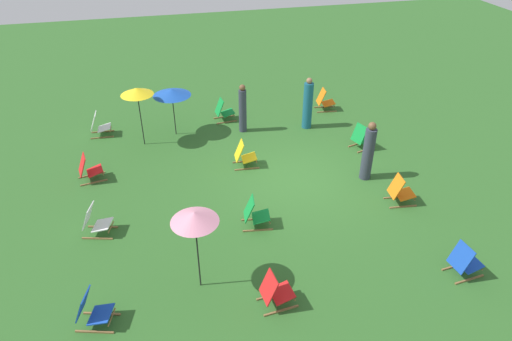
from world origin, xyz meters
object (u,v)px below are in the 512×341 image
Objects in this scene: deckchair_3 at (92,311)px; deckchair_9 at (95,221)px; umbrella_0 at (172,92)px; deckchair_11 at (244,155)px; deckchair_6 at (89,169)px; deckchair_7 at (325,101)px; deckchair_8 at (223,111)px; umbrella_1 at (137,92)px; person_0 at (308,105)px; deckchair_10 at (99,126)px; deckchair_5 at (362,138)px; deckchair_0 at (275,292)px; deckchair_4 at (400,191)px; umbrella_2 at (194,217)px; deckchair_2 at (464,262)px; person_2 at (368,152)px; person_1 at (243,109)px; deckchair_1 at (255,214)px.

deckchair_3 is 2.82m from deckchair_9.
deckchair_11 is at bearing -144.41° from umbrella_0.
deckchair_6 and deckchair_7 have the same top height.
deckchair_8 is 3.42m from umbrella_1.
deckchair_10 is at bearing -169.88° from person_0.
deckchair_5 is (5.23, -8.06, 0.00)m from deckchair_3.
deckchair_0 and deckchair_4 have the same top height.
person_0 reaches higher than deckchair_7.
deckchair_3 is at bearing 103.28° from umbrella_2.
deckchair_5 is (3.02, -0.28, 0.00)m from deckchair_4.
deckchair_10 is 2.29m from umbrella_1.
deckchair_2 is at bearing -136.41° from deckchair_6.
deckchair_10 is (-0.13, 4.30, 0.00)m from deckchair_8.
deckchair_3 is at bearing 173.28° from deckchair_6.
deckchair_0 is at bearing 177.86° from deckchair_11.
deckchair_8 is at bearing 37.43° from deckchair_4.
deckchair_6 is at bearing -153.71° from person_2.
deckchair_3 is 8.12m from deckchair_10.
deckchair_5 is at bearing 0.59° from deckchair_4.
person_1 reaches higher than deckchair_8.
person_0 is at bearing -27.80° from deckchair_3.
umbrella_1 reaches higher than deckchair_6.
deckchair_7 is 0.42× the size of umbrella_2.
deckchair_1 is 0.97× the size of deckchair_9.
deckchair_1 and deckchair_6 have the same top height.
deckchair_10 is 8.92m from person_2.
deckchair_4 and deckchair_10 have the same top height.
person_1 is at bearing -157.90° from deckchair_8.
deckchair_6 is at bearing 22.61° from deckchair_9.
deckchair_10 is at bearing -171.65° from person_2.
deckchair_11 is at bearing 175.42° from deckchair_8.
person_1 reaches higher than deckchair_9.
deckchair_10 is (8.64, 8.07, 0.00)m from deckchair_2.
person_1 reaches higher than deckchair_11.
deckchair_1 is at bearing -120.31° from person_2.
deckchair_3 is 6.50m from deckchair_11.
deckchair_1 is 5.17m from person_1.
umbrella_2 is 8.07m from person_0.
deckchair_2 is 5.96m from umbrella_2.
person_2 reaches higher than deckchair_7.
person_0 is 2.25m from person_1.
umbrella_0 reaches higher than deckchair_2.
deckchair_7 is at bearing -80.85° from umbrella_1.
deckchair_6 is at bearing 89.63° from deckchair_11.
deckchair_4 is 1.00× the size of deckchair_10.
deckchair_4 is at bearing -59.77° from person_0.
deckchair_11 is 0.42× the size of umbrella_2.
deckchair_10 is at bearing 53.29° from deckchair_5.
umbrella_2 reaches higher than deckchair_6.
umbrella_0 is 4.61m from person_0.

